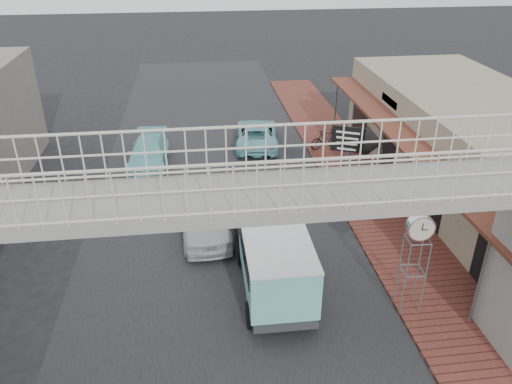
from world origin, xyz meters
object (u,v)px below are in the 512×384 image
object	(u,v)px
white_hatchback	(204,214)
street_clock	(419,232)
angkot_van	(275,256)
angkot_far	(148,153)
arrow_sign	(371,143)
angkot_curb	(257,134)
motorcycle_near	(333,172)
motorcycle_far	(325,139)
dark_sedan	(260,243)

from	to	relation	value
white_hatchback	street_clock	size ratio (longest dim) A/B	1.39
angkot_van	angkot_far	bearing A→B (deg)	114.19
angkot_far	street_clock	world-z (taller)	street_clock
white_hatchback	arrow_sign	world-z (taller)	arrow_sign
street_clock	arrow_sign	size ratio (longest dim) A/B	0.92
angkot_curb	motorcycle_near	size ratio (longest dim) A/B	2.98
motorcycle_near	motorcycle_far	size ratio (longest dim) A/B	0.92
angkot_far	motorcycle_near	size ratio (longest dim) A/B	2.80
motorcycle_near	street_clock	world-z (taller)	street_clock
white_hatchback	motorcycle_near	size ratio (longest dim) A/B	2.90
motorcycle_near	arrow_sign	bearing A→B (deg)	-165.56
white_hatchback	angkot_van	world-z (taller)	angkot_van
angkot_curb	motorcycle_far	bearing A→B (deg)	168.25
street_clock	angkot_far	bearing A→B (deg)	129.73
dark_sedan	arrow_sign	size ratio (longest dim) A/B	1.17
angkot_curb	motorcycle_far	xyz separation A→B (m)	(3.37, -1.14, -0.03)
angkot_van	angkot_curb	bearing A→B (deg)	85.78
angkot_curb	angkot_van	distance (m)	12.07
motorcycle_far	dark_sedan	bearing A→B (deg)	138.16
dark_sedan	motorcycle_near	world-z (taller)	dark_sedan
dark_sedan	motorcycle_near	size ratio (longest dim) A/B	2.66
motorcycle_near	motorcycle_far	distance (m)	3.65
motorcycle_far	arrow_sign	size ratio (longest dim) A/B	0.48
motorcycle_far	angkot_far	bearing A→B (deg)	79.27
white_hatchback	arrow_sign	distance (m)	6.90
arrow_sign	motorcycle_far	bearing A→B (deg)	115.65
dark_sedan	angkot_far	size ratio (longest dim) A/B	0.95
angkot_van	arrow_sign	size ratio (longest dim) A/B	1.28
dark_sedan	angkot_curb	xyz separation A→B (m)	(1.21, 10.19, -0.04)
angkot_curb	street_clock	size ratio (longest dim) A/B	1.43
angkot_far	angkot_van	size ratio (longest dim) A/B	0.97
dark_sedan	arrow_sign	xyz separation A→B (m)	(4.67, 2.91, 2.22)
dark_sedan	street_clock	world-z (taller)	street_clock
dark_sedan	motorcycle_near	xyz separation A→B (m)	(4.01, 5.46, -0.17)
arrow_sign	motorcycle_near	bearing A→B (deg)	129.33
angkot_van	motorcycle_far	bearing A→B (deg)	68.61
motorcycle_far	arrow_sign	xyz separation A→B (m)	(0.08, -6.15, 2.29)
white_hatchback	angkot_far	world-z (taller)	white_hatchback
motorcycle_far	angkot_van	bearing A→B (deg)	143.13
white_hatchback	street_clock	world-z (taller)	street_clock
arrow_sign	angkot_curb	bearing A→B (deg)	140.26
dark_sedan	white_hatchback	bearing A→B (deg)	130.85
angkot_far	motorcycle_far	bearing A→B (deg)	7.58
dark_sedan	motorcycle_far	distance (m)	10.15
angkot_van	white_hatchback	bearing A→B (deg)	118.85
white_hatchback	dark_sedan	distance (m)	2.71
white_hatchback	motorcycle_far	distance (m)	9.54
dark_sedan	motorcycle_near	bearing A→B (deg)	51.95
white_hatchback	angkot_curb	bearing A→B (deg)	65.61
angkot_far	angkot_van	bearing A→B (deg)	-62.98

